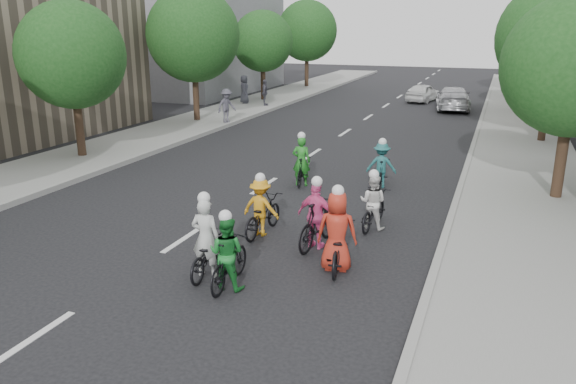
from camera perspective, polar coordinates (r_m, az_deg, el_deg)
The scene contains 27 objects.
ground at distance 14.19m, azimuth -10.43°, elevation -4.64°, with size 120.00×120.00×0.00m, color black.
sidewalk_left at distance 26.49m, azimuth -14.22°, elevation 5.30°, with size 4.00×80.00×0.15m, color gray.
curb_left at distance 25.43m, azimuth -10.59°, elevation 5.10°, with size 0.18×80.00×0.18m, color #999993.
sidewalk_right at distance 21.84m, azimuth 22.85°, elevation 2.10°, with size 4.00×80.00×0.15m, color gray.
curb_right at distance 21.83m, azimuth 17.76°, elevation 2.66°, with size 0.18×80.00×0.18m, color #999993.
bldg_sw at distance 45.49m, azimuth -9.89°, elevation 15.14°, with size 10.00×14.00×8.00m, color slate.
tree_l_2 at distance 23.01m, azimuth -21.13°, elevation 12.83°, with size 4.00×4.00×5.97m.
tree_l_3 at distance 30.33m, azimuth -9.61°, elevation 15.43°, with size 4.80×4.80×6.93m.
tree_l_4 at distance 38.39m, azimuth -2.59°, elevation 15.05°, with size 4.00×4.00×5.97m.
tree_l_5 at distance 46.77m, azimuth 1.95°, elevation 16.04°, with size 4.80×4.80×6.93m.
tree_r_0 at distance 17.95m, azimuth 27.08°, elevation 11.32°, with size 4.00×4.00×5.97m.
tree_r_1 at distance 26.89m, azimuth 25.46°, elevation 13.95°, with size 4.80×4.80×6.93m.
tree_r_2 at distance 35.89m, azimuth 24.41°, elevation 13.51°, with size 4.00×4.00×5.97m.
tree_r_3 at distance 44.86m, azimuth 23.96°, elevation 14.64°, with size 4.80×4.80×6.93m.
cyclist_0 at distance 11.94m, azimuth -8.16°, elevation -5.66°, with size 0.73×1.79×1.85m.
cyclist_1 at distance 11.34m, azimuth -6.11°, elevation -6.66°, with size 0.75×1.74×1.65m.
cyclist_2 at distance 14.05m, azimuth -2.69°, elevation -2.02°, with size 0.98×1.90×1.61m.
cyclist_3 at distance 13.24m, azimuth 2.98°, elevation -2.91°, with size 0.99×1.97×1.76m.
cyclist_4 at distance 12.10m, azimuth 5.04°, elevation -4.88°, with size 0.94×1.91×1.91m.
cyclist_5 at distance 18.37m, azimuth 1.43°, elevation 2.59°, with size 0.65×1.61×1.78m.
cyclist_6 at distance 14.68m, azimuth 8.63°, elevation -1.49°, with size 0.75×1.82×1.57m.
cyclist_7 at distance 18.38m, azimuth 9.48°, elevation 2.41°, with size 1.01×1.57×1.62m.
follow_car_lead at distance 36.25m, azimuth 16.43°, elevation 9.12°, with size 1.96×4.83×1.40m, color #B6B6BB.
follow_car_trail at distance 39.56m, azimuth 13.56°, elevation 9.79°, with size 1.44×3.58×1.22m, color silver.
spectator_0 at distance 29.51m, azimuth -6.26°, elevation 8.71°, with size 1.12×0.65×1.74m, color #52505D.
spectator_1 at distance 35.62m, azimuth -2.36°, elevation 10.06°, with size 0.94×0.39×1.61m, color #4D4B58.
spectator_2 at distance 36.71m, azimuth -4.46°, elevation 10.36°, with size 0.87×0.57×1.78m, color #44444F.
Camera 1 is at (7.02, -11.22, 5.12)m, focal length 35.00 mm.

